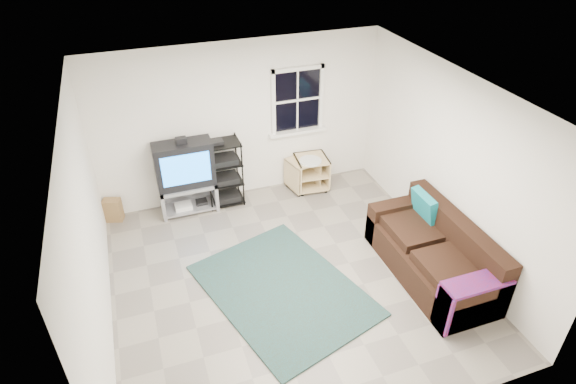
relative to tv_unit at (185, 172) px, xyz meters
name	(u,v)px	position (x,y,z in m)	size (l,w,h in m)	color
room	(297,105)	(1.94, 0.21, 0.76)	(4.60, 4.62, 4.60)	gray
tv_unit	(185,172)	(0.00, 0.00, 0.00)	(0.89, 0.45, 1.31)	#95959D
av_rack	(224,176)	(0.60, 0.02, -0.22)	(0.58, 0.42, 1.15)	black
side_table_left	(301,173)	(1.95, 0.03, -0.43)	(0.55, 0.55, 0.55)	#D5B883
side_table_right	(311,170)	(2.11, -0.01, -0.38)	(0.58, 0.58, 0.61)	#D5B883
sofa	(434,255)	(2.85, -2.62, -0.39)	(0.90, 2.04, 0.93)	black
shag_rug	(283,290)	(0.83, -2.25, -0.71)	(1.67, 2.29, 0.03)	black
paper_bag	(113,210)	(-1.17, 0.11, -0.53)	(0.26, 0.17, 0.38)	olive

